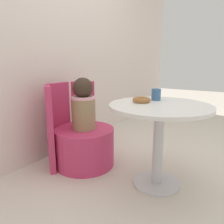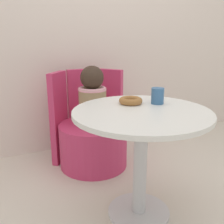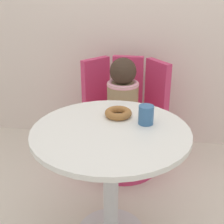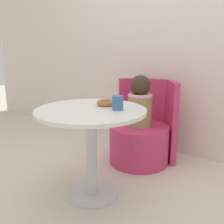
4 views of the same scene
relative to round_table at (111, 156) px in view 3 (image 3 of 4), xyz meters
The scene contains 6 objects.
round_table is the anchor object (origin of this frame).
tub_chair 0.76m from the round_table, 92.73° to the left, with size 0.54×0.54×0.35m.
booth_backrest 0.93m from the round_table, 92.06° to the left, with size 0.64×0.24×0.75m.
child_figure 0.70m from the round_table, 92.73° to the left, with size 0.22×0.22×0.46m.
donut 0.22m from the round_table, 85.13° to the left, with size 0.14×0.14×0.04m.
cup 0.26m from the round_table, 30.51° to the left, with size 0.07×0.07×0.09m.
Camera 3 is at (0.14, -1.30, 1.30)m, focal length 50.00 mm.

